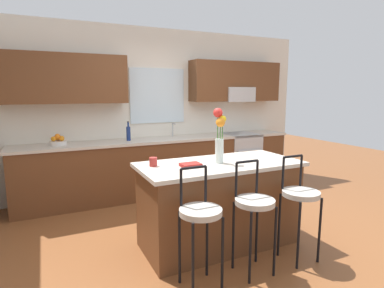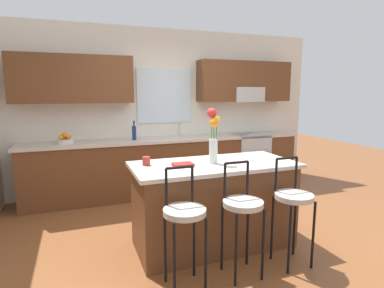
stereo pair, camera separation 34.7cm
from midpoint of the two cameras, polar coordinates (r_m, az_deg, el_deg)
name	(u,v)px [view 2 (the right image)]	position (r m, az deg, el deg)	size (l,w,h in m)	color
ground_plane	(211,234)	(3.89, 6.19, -15.95)	(14.00, 14.00, 0.00)	brown
back_wall_assembly	(166,101)	(5.38, -2.82, 7.75)	(5.60, 0.50, 2.70)	silver
counter_run	(170,165)	(5.23, -2.05, -3.84)	(4.56, 0.64, 0.92)	brown
sink_faucet	(180,128)	(5.33, -0.40, 2.91)	(0.02, 0.13, 0.23)	#B7BABC
oven_range	(248,159)	(5.83, 11.77, -2.72)	(0.60, 0.64, 0.92)	#B7BABC
kitchen_island	(214,204)	(3.49, 6.85, -10.81)	(1.74, 0.82, 0.92)	brown
bar_stool_near	(184,217)	(2.68, 2.40, -13.16)	(0.36, 0.36, 1.04)	black
bar_stool_middle	(242,209)	(2.92, 12.59, -11.42)	(0.36, 0.36, 1.04)	black
bar_stool_far	(293,201)	(3.24, 20.89, -9.72)	(0.36, 0.36, 1.04)	black
flower_vase	(213,134)	(3.28, 6.94, 1.78)	(0.13, 0.14, 0.58)	silver
mug_ceramic	(146,161)	(3.23, -5.26, -3.12)	(0.08, 0.08, 0.09)	#A52D28
cookbook	(183,165)	(3.18, 1.46, -3.81)	(0.20, 0.15, 0.03)	maroon
fruit_bowl_oranges	(65,140)	(4.89, -20.15, 0.70)	(0.24, 0.24, 0.16)	silver
bottle_olive_oil	(134,132)	(4.98, -8.51, 2.09)	(0.06, 0.06, 0.30)	navy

